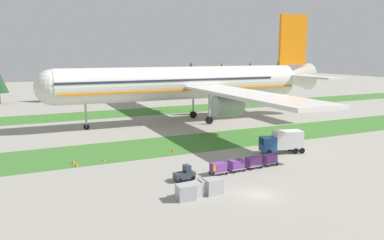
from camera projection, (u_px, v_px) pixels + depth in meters
name	position (u px, v px, depth m)	size (l,w,h in m)	color
ground_plane	(259.00, 195.00, 44.07)	(400.00, 400.00, 0.00)	gray
grass_strip_near	(170.00, 145.00, 67.69)	(320.00, 13.65, 0.01)	#3D752D
grass_strip_far	(113.00, 114.00, 102.63)	(320.00, 13.65, 0.01)	#3D752D
airliner	(191.00, 83.00, 89.27)	(67.47, 83.05, 25.35)	silver
baggage_tug	(185.00, 174.00, 48.85)	(2.68, 1.47, 1.97)	#2D333D
cargo_dolly_lead	(218.00, 168.00, 51.27)	(2.30, 1.65, 1.55)	#A3A3A8
cargo_dolly_second	(236.00, 165.00, 52.68)	(2.30, 1.65, 1.55)	#A3A3A8
cargo_dolly_third	(253.00, 162.00, 54.08)	(2.30, 1.65, 1.55)	#A3A3A8
cargo_dolly_fourth	(269.00, 159.00, 55.49)	(2.30, 1.65, 1.55)	#A3A3A8
catering_truck	(282.00, 141.00, 62.11)	(7.30, 3.86, 3.58)	#1E4C8E
ground_crew_marshaller	(214.00, 170.00, 50.00)	(0.36, 0.52, 1.74)	black
uld_container_0	(208.00, 186.00, 44.45)	(2.00, 1.60, 1.66)	#A3A3A8
uld_container_1	(186.00, 192.00, 42.49)	(2.00, 1.60, 1.69)	#A3A3A8
uld_container_2	(192.00, 190.00, 43.35)	(2.00, 1.60, 1.55)	#A3A3A8
uld_container_3	(213.00, 186.00, 44.27)	(2.00, 1.60, 1.75)	#A3A3A8
taxiway_marker_0	(76.00, 164.00, 55.12)	(0.44, 0.44, 0.61)	orange
taxiway_marker_1	(73.00, 161.00, 56.44)	(0.44, 0.44, 0.62)	orange
taxiway_marker_2	(104.00, 159.00, 57.79)	(0.44, 0.44, 0.47)	orange
taxiway_marker_3	(173.00, 150.00, 62.88)	(0.44, 0.44, 0.61)	orange
distant_tree_line	(93.00, 78.00, 135.53)	(166.77, 10.93, 12.80)	#4C3823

